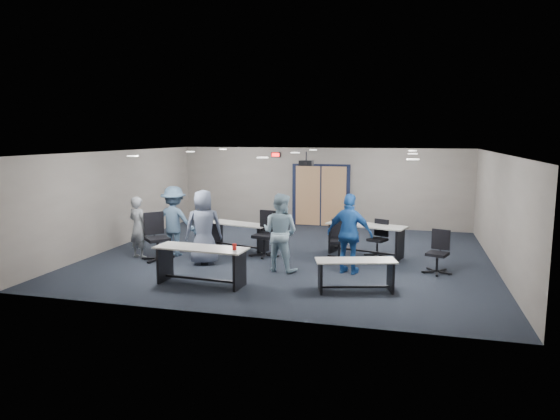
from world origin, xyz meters
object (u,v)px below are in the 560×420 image
(chair_back_b, at_px, (264,234))
(chair_loose_left, at_px, (157,237))
(chair_back_a, at_px, (203,234))
(chair_back_d, at_px, (377,238))
(table_front_left, at_px, (202,259))
(chair_loose_right, at_px, (437,252))
(table_back_left, at_px, (239,231))
(chair_back_c, at_px, (339,240))
(person_navy, at_px, (350,234))
(table_back_right, at_px, (366,234))
(table_front_right, at_px, (356,270))
(person_gray, at_px, (138,227))
(person_back, at_px, (174,221))
(person_lightblue, at_px, (280,232))
(person_plaid, at_px, (204,227))

(chair_back_b, bearing_deg, chair_loose_left, -145.34)
(chair_back_a, distance_m, chair_back_b, 1.75)
(chair_back_d, bearing_deg, table_front_left, -109.35)
(chair_back_a, distance_m, chair_loose_right, 6.04)
(table_back_left, bearing_deg, chair_back_c, 7.36)
(chair_back_b, distance_m, person_navy, 2.57)
(chair_loose_right, bearing_deg, table_back_right, 162.82)
(chair_back_b, distance_m, chair_back_d, 2.94)
(table_front_right, bearing_deg, table_back_right, 75.24)
(chair_back_a, xyz_separation_m, chair_back_d, (4.58, 0.69, -0.01))
(table_back_left, bearing_deg, person_gray, -127.63)
(table_front_right, bearing_deg, table_back_left, 123.65)
(person_back, bearing_deg, chair_loose_left, 74.45)
(chair_back_b, xyz_separation_m, person_lightblue, (0.74, -1.23, 0.32))
(person_lightblue, bearing_deg, person_navy, -160.06)
(person_plaid, bearing_deg, table_back_left, -124.01)
(person_lightblue, xyz_separation_m, person_navy, (1.58, 0.18, 0.01))
(table_front_left, bearing_deg, chair_back_a, 116.71)
(table_front_left, xyz_separation_m, table_front_right, (3.19, 0.35, -0.10))
(chair_loose_left, bearing_deg, person_lightblue, -48.12)
(chair_back_c, relative_size, person_lightblue, 0.55)
(table_back_left, xyz_separation_m, chair_back_a, (-0.82, -0.57, -0.00))
(table_front_right, bearing_deg, table_front_left, 170.00)
(chair_back_a, relative_size, chair_back_c, 0.99)
(table_front_right, relative_size, chair_loose_right, 1.71)
(person_back, bearing_deg, person_gray, 30.00)
(table_front_left, xyz_separation_m, person_back, (-1.72, 2.21, 0.36))
(chair_back_d, relative_size, chair_loose_right, 0.96)
(chair_back_b, xyz_separation_m, chair_back_c, (1.92, 0.18, -0.09))
(table_front_right, distance_m, table_back_right, 3.11)
(person_plaid, xyz_separation_m, person_navy, (3.53, 0.06, 0.00))
(person_lightblue, height_order, person_navy, person_navy)
(chair_back_b, distance_m, person_back, 2.38)
(person_plaid, height_order, person_navy, same)
(person_plaid, bearing_deg, chair_back_c, 177.92)
(table_back_right, bearing_deg, person_lightblue, -116.04)
(person_gray, distance_m, person_plaid, 1.89)
(table_back_left, bearing_deg, chair_back_b, -18.05)
(person_back, bearing_deg, chair_back_a, -136.43)
(person_navy, bearing_deg, table_front_right, 115.38)
(table_front_left, distance_m, person_navy, 3.36)
(table_front_left, xyz_separation_m, person_plaid, (-0.63, 1.59, 0.37))
(chair_back_b, relative_size, person_plaid, 0.65)
(table_back_left, bearing_deg, chair_loose_right, 3.32)
(table_back_left, bearing_deg, person_lightblue, -31.91)
(chair_back_b, bearing_deg, table_back_left, 156.25)
(chair_back_c, bearing_deg, chair_loose_left, -169.50)
(chair_loose_right, relative_size, person_navy, 0.54)
(table_front_right, height_order, chair_back_b, chair_back_b)
(chair_back_b, xyz_separation_m, person_plaid, (-1.21, -1.11, 0.32))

